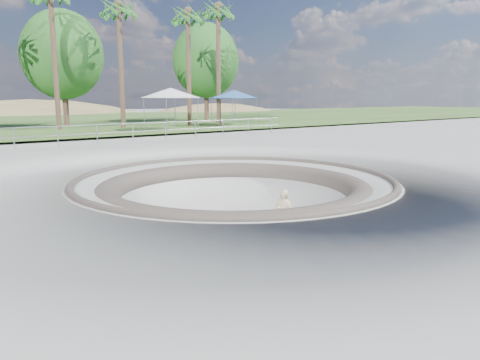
{
  "coord_description": "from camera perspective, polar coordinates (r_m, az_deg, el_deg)",
  "views": [
    {
      "loc": [
        -8.79,
        -11.9,
        2.64
      ],
      "look_at": [
        0.4,
        0.22,
        -0.1
      ],
      "focal_mm": 35.0,
      "sensor_mm": 36.0,
      "label": 1
    }
  ],
  "objects": [
    {
      "name": "skateboard",
      "position": [
        14.95,
        5.33,
        -7.26
      ],
      "size": [
        0.77,
        0.22,
        0.08
      ],
      "color": "#96673C",
      "rests_on": "ground"
    },
    {
      "name": "ground",
      "position": [
        15.03,
        -0.73,
        0.09
      ],
      "size": [
        180.0,
        180.0,
        0.0
      ],
      "primitive_type": "plane",
      "color": "#ABAAA5",
      "rests_on": "ground"
    },
    {
      "name": "skate_bowl",
      "position": [
        15.45,
        -0.71,
        -6.6
      ],
      "size": [
        14.0,
        14.0,
        4.1
      ],
      "color": "#ABAAA5",
      "rests_on": "ground"
    },
    {
      "name": "canopy_blue",
      "position": [
        39.67,
        -0.78,
        10.41
      ],
      "size": [
        5.64,
        5.64,
        2.86
      ],
      "color": "gray",
      "rests_on": "ground"
    },
    {
      "name": "distant_hills",
      "position": [
        70.87,
        -26.6,
        1.28
      ],
      "size": [
        103.2,
        45.0,
        28.6
      ],
      "color": "brown",
      "rests_on": "ground"
    },
    {
      "name": "palm_f",
      "position": [
        39.83,
        -2.69,
        19.57
      ],
      "size": [
        2.6,
        2.6,
        10.34
      ],
      "color": "brown",
      "rests_on": "ground"
    },
    {
      "name": "palm_d",
      "position": [
        37.15,
        -14.59,
        19.2
      ],
      "size": [
        2.6,
        2.6,
        9.82
      ],
      "color": "brown",
      "rests_on": "ground"
    },
    {
      "name": "grass_strip",
      "position": [
        46.8,
        -26.47,
        6.18
      ],
      "size": [
        180.0,
        36.0,
        0.12
      ],
      "color": "#375220",
      "rests_on": "ground"
    },
    {
      "name": "safety_railing",
      "position": [
        25.54,
        -17.02,
        5.39
      ],
      "size": [
        25.0,
        0.06,
        1.03
      ],
      "color": "gray",
      "rests_on": "ground"
    },
    {
      "name": "bushy_tree_mid",
      "position": [
        39.66,
        -20.83,
        14.07
      ],
      "size": [
        6.24,
        5.68,
        9.01
      ],
      "color": "brown",
      "rests_on": "ground"
    },
    {
      "name": "bushy_tree_right",
      "position": [
        46.22,
        -4.17,
        14.31
      ],
      "size": [
        6.48,
        5.89,
        9.35
      ],
      "color": "brown",
      "rests_on": "ground"
    },
    {
      "name": "canopy_white",
      "position": [
        34.14,
        -8.47,
        10.45
      ],
      "size": [
        5.77,
        5.77,
        2.94
      ],
      "color": "gray",
      "rests_on": "ground"
    },
    {
      "name": "palm_e",
      "position": [
        38.9,
        -6.38,
        18.97
      ],
      "size": [
        2.6,
        2.6,
        9.78
      ],
      "color": "brown",
      "rests_on": "ground"
    },
    {
      "name": "skater",
      "position": [
        14.73,
        5.38,
        -4.22
      ],
      "size": [
        0.59,
        0.69,
        1.6
      ],
      "primitive_type": "imported",
      "rotation": [
        0.0,
        0.0,
        2.0
      ],
      "color": "#DABA8D",
      "rests_on": "skateboard"
    }
  ]
}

